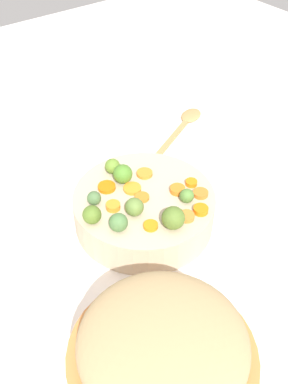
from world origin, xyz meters
The scene contains 24 objects.
tabletop centered at (0.00, 0.00, 0.01)m, with size 2.40×2.40×0.02m, color white.
serving_bowl_carrots centered at (-0.04, 0.01, 0.06)m, with size 0.29×0.29×0.07m, color #BEAB8C.
metal_pot centered at (0.26, -0.19, 0.08)m, with size 0.26×0.26×0.11m, color #CF7D3E.
stuffing_mound centered at (0.26, -0.19, 0.16)m, with size 0.23×0.23×0.06m, color tan.
carrot_slice_0 centered at (-0.01, 0.07, 0.10)m, with size 0.03×0.03×0.01m, color orange.
carrot_slice_1 centered at (0.04, -0.03, 0.10)m, with size 0.03×0.03×0.01m, color orange.
carrot_slice_2 centered at (-0.01, 0.11, 0.10)m, with size 0.02×0.02×0.01m, color orange.
carrot_slice_3 centered at (0.07, 0.07, 0.10)m, with size 0.03×0.03×0.01m, color orange.
carrot_slice_4 centered at (0.06, 0.03, 0.10)m, with size 0.03×0.03×0.01m, color orange.
carrot_slice_5 centered at (-0.09, 0.05, 0.10)m, with size 0.03×0.03×0.01m, color orange.
carrot_slice_6 centered at (-0.04, -0.06, 0.10)m, with size 0.03×0.03×0.01m, color orange.
carrot_slice_7 centered at (-0.06, 0.00, 0.10)m, with size 0.04×0.04×0.01m, color orange.
carrot_slice_8 centered at (0.03, 0.10, 0.10)m, with size 0.03×0.03×0.01m, color orange.
carrot_slice_9 centered at (-0.10, -0.04, 0.10)m, with size 0.04×0.04×0.01m, color orange.
carrot_slice_10 centered at (-0.03, 0.00, 0.10)m, with size 0.03×0.03×0.01m, color orange.
brussels_sprout_0 centered at (-0.04, -0.11, 0.11)m, with size 0.04×0.04×0.04m, color #527126.
brussels_sprout_1 centered at (-0.01, -0.04, 0.11)m, with size 0.04×0.04×0.04m, color olive.
brussels_sprout_2 centered at (0.01, -0.08, 0.11)m, with size 0.04×0.04×0.04m, color #4A743D.
brussels_sprout_3 centered at (-0.10, 0.00, 0.11)m, with size 0.04×0.04×0.04m, color #4C8129.
brussels_sprout_4 centered at (-0.08, -0.08, 0.11)m, with size 0.03×0.03×0.03m, color #496B3C.
brussels_sprout_5 centered at (-0.14, 0.00, 0.11)m, with size 0.03×0.03×0.03m, color olive.
brussels_sprout_6 centered at (0.03, 0.07, 0.11)m, with size 0.03×0.03×0.03m, color #517E35.
brussels_sprout_7 centered at (0.06, 0.00, 0.11)m, with size 0.04×0.04×0.04m, color #53702A.
wooden_spoon centered at (-0.26, 0.31, 0.03)m, with size 0.15×0.26×0.01m.
Camera 1 is at (0.49, -0.39, 0.69)m, focal length 42.00 mm.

